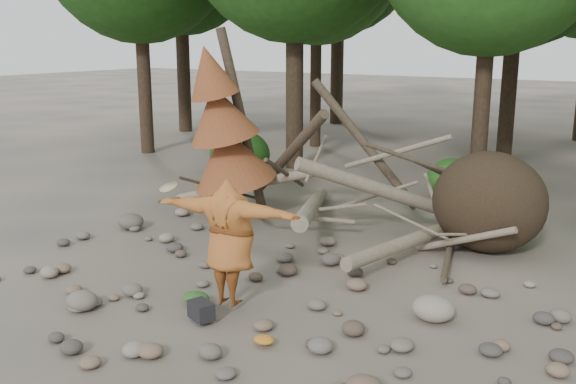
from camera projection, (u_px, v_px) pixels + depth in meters
The scene contains 12 objects.
ground at pixel (253, 295), 10.45m from camera, with size 120.00×120.00×0.00m, color #514C44.
deadfall_pile at pixel (458, 201), 12.69m from camera, with size 8.55×5.24×3.30m.
dead_conifer at pixel (224, 129), 14.35m from camera, with size 2.06×2.16×4.35m.
bush_left at pixel (240, 154), 19.06m from camera, with size 1.80×1.80×1.44m, color #1D4B14.
bush_mid at pixel (454, 180), 16.35m from camera, with size 1.40×1.40×1.12m, color #275F1B.
frisbee_thrower at pixel (229, 242), 9.73m from camera, with size 2.49×0.97×1.98m.
backpack at pixel (201, 314), 9.44m from camera, with size 0.39×0.26×0.26m, color black.
cloth_green at pixel (196, 301), 10.04m from camera, with size 0.44×0.37×0.17m, color #2E5B24.
cloth_orange at pixel (264, 343), 8.71m from camera, with size 0.29×0.24×0.11m, color #C27421.
boulder_front_left at pixel (82, 301), 9.87m from camera, with size 0.51×0.45×0.30m, color slate.
boulder_mid_right at pixel (433, 308), 9.49m from camera, with size 0.63×0.57×0.38m, color gray.
boulder_mid_left at pixel (131, 221), 14.04m from camera, with size 0.59×0.53×0.35m, color #5C544D.
Camera 1 is at (5.66, -7.98, 4.09)m, focal length 40.00 mm.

